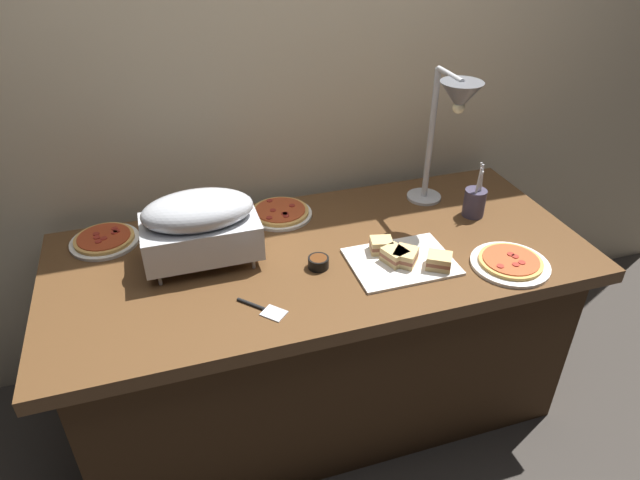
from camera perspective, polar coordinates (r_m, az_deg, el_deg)
ground_plane at (r=2.48m, az=0.08°, el=-15.88°), size 8.00×8.00×0.00m
back_wall at (r=2.22m, az=-3.94°, el=15.34°), size 4.40×0.04×2.40m
buffet_table at (r=2.21m, az=0.09°, el=-9.28°), size 1.90×0.84×0.76m
chafing_dish at (r=1.89m, az=-12.22°, el=1.57°), size 0.39×0.23×0.26m
heat_lamp at (r=2.08m, az=13.49°, el=12.83°), size 0.15×0.31×0.55m
pizza_plate_front at (r=2.16m, az=-21.20°, el=0.02°), size 0.25×0.25×0.03m
pizza_plate_center at (r=2.01m, az=18.91°, el=-2.22°), size 0.27×0.27×0.03m
pizza_plate_raised_stand at (r=2.19m, az=-4.10°, el=2.81°), size 0.25×0.25×0.03m
sandwich_platter at (r=1.93m, az=8.57°, el=-1.84°), size 0.35×0.26×0.06m
sauce_cup_near at (r=1.89m, az=-0.16°, el=-2.28°), size 0.07×0.07×0.04m
utensil_holder at (r=2.25m, az=15.55°, el=3.78°), size 0.08×0.08×0.22m
serving_spatula at (r=1.73m, az=-5.88°, el=-7.03°), size 0.14×0.15×0.01m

